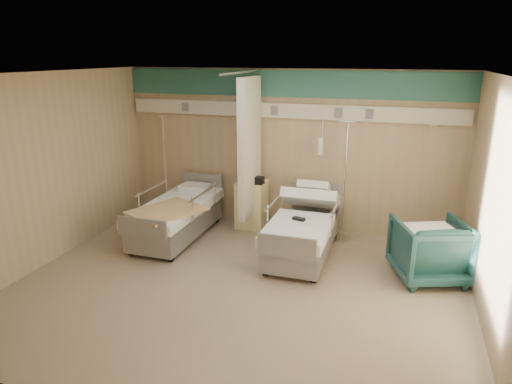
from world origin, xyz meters
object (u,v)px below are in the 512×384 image
at_px(bed_left, 177,220).
at_px(bedside_cabinet, 252,204).
at_px(bed_right, 303,235).
at_px(iv_stand_left, 167,196).
at_px(iv_stand_right, 342,217).
at_px(visitor_armchair, 430,250).

bearing_deg(bed_left, bedside_cabinet, 40.60).
height_order(bed_left, bedside_cabinet, bedside_cabinet).
distance_m(bed_right, iv_stand_left, 3.05).
bearing_deg(iv_stand_right, visitor_armchair, -37.33).
distance_m(bedside_cabinet, visitor_armchair, 3.21).
bearing_deg(bed_left, visitor_armchair, -3.56).
relative_size(iv_stand_right, iv_stand_left, 1.04).
xyz_separation_m(visitor_armchair, iv_stand_left, (-4.74, 1.20, -0.03)).
bearing_deg(iv_stand_left, iv_stand_right, -2.98).
bearing_deg(bed_right, visitor_armchair, -7.77).
xyz_separation_m(bed_left, visitor_armchair, (4.04, -0.25, 0.11)).
height_order(bedside_cabinet, iv_stand_left, iv_stand_left).
height_order(iv_stand_right, iv_stand_left, iv_stand_right).
relative_size(bedside_cabinet, iv_stand_left, 0.43).
distance_m(bed_right, iv_stand_right, 0.93).
distance_m(visitor_armchair, iv_stand_left, 4.89).
height_order(visitor_armchair, iv_stand_right, iv_stand_right).
bearing_deg(bedside_cabinet, visitor_armchair, -21.05).
bearing_deg(bedside_cabinet, iv_stand_right, -4.44).
bearing_deg(visitor_armchair, bed_right, -28.42).
bearing_deg(bed_left, iv_stand_right, 15.95).
relative_size(bed_left, visitor_armchair, 2.29).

